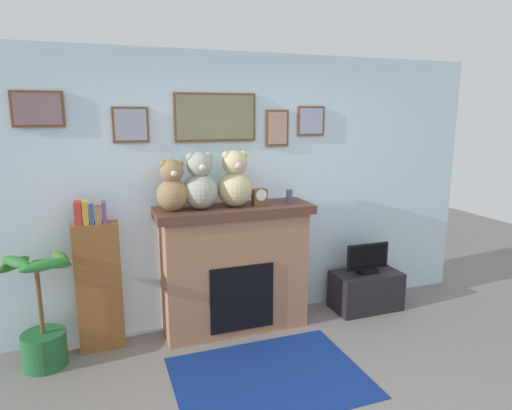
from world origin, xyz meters
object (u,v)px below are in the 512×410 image
object	(u,v)px
fireplace	(234,267)
teddy_bear_tan	(200,183)
television	(367,259)
teddy_bear_grey	(235,181)
mantel_clock	(260,197)
bookshelf	(98,282)
potted_plant	(43,324)
candle_jar	(289,196)
tv_stand	(366,290)
teddy_bear_cream	(173,188)

from	to	relation	value
fireplace	teddy_bear_tan	xyz separation A→B (m)	(-0.31, -0.02, 0.82)
television	teddy_bear_grey	bearing A→B (deg)	177.83
mantel_clock	fireplace	bearing A→B (deg)	175.47
fireplace	television	world-z (taller)	fireplace
bookshelf	television	size ratio (longest dim) A/B	2.79
potted_plant	candle_jar	bearing A→B (deg)	2.43
television	tv_stand	bearing A→B (deg)	90.00
television	teddy_bear_grey	size ratio (longest dim) A/B	0.93
tv_stand	candle_jar	world-z (taller)	candle_jar
fireplace	candle_jar	distance (m)	0.86
teddy_bear_cream	teddy_bear_tan	world-z (taller)	teddy_bear_tan
fireplace	teddy_bear_grey	xyz separation A→B (m)	(0.01, -0.02, 0.83)
mantel_clock	teddy_bear_cream	distance (m)	0.81
potted_plant	tv_stand	size ratio (longest dim) A/B	1.39
fireplace	mantel_clock	bearing A→B (deg)	-4.53
bookshelf	teddy_bear_cream	distance (m)	1.03
tv_stand	television	size ratio (longest dim) A/B	1.47
teddy_bear_cream	bookshelf	bearing A→B (deg)	175.90
bookshelf	mantel_clock	bearing A→B (deg)	-1.89
teddy_bear_grey	mantel_clock	bearing A→B (deg)	-0.27
teddy_bear_tan	teddy_bear_grey	distance (m)	0.32
teddy_bear_tan	teddy_bear_grey	size ratio (longest dim) A/B	0.99
fireplace	mantel_clock	distance (m)	0.71
tv_stand	teddy_bear_grey	distance (m)	1.88
fireplace	teddy_bear_cream	bearing A→B (deg)	-178.13
teddy_bear_cream	television	bearing A→B (deg)	-1.56
television	teddy_bear_tan	xyz separation A→B (m)	(-1.74, 0.05, 0.89)
teddy_bear_tan	teddy_bear_grey	world-z (taller)	teddy_bear_grey
television	mantel_clock	size ratio (longest dim) A/B	3.19
fireplace	teddy_bear_grey	bearing A→B (deg)	-66.11
potted_plant	teddy_bear_tan	bearing A→B (deg)	3.95
potted_plant	candle_jar	world-z (taller)	candle_jar
tv_stand	mantel_clock	bearing A→B (deg)	177.51
candle_jar	potted_plant	bearing A→B (deg)	-177.57
fireplace	bookshelf	xyz separation A→B (m)	(-1.22, 0.03, 0.01)
teddy_bear_tan	fireplace	bearing A→B (deg)	3.34
bookshelf	teddy_bear_cream	bearing A→B (deg)	-4.10
bookshelf	potted_plant	world-z (taller)	bookshelf
fireplace	potted_plant	bearing A→B (deg)	-176.17
teddy_bear_cream	teddy_bear_grey	bearing A→B (deg)	-0.01
teddy_bear_tan	teddy_bear_grey	xyz separation A→B (m)	(0.32, -0.00, 0.00)
candle_jar	mantel_clock	bearing A→B (deg)	-179.67
tv_stand	teddy_bear_tan	size ratio (longest dim) A/B	1.39
tv_stand	candle_jar	bearing A→B (deg)	176.54
bookshelf	candle_jar	xyz separation A→B (m)	(1.77, -0.05, 0.65)
potted_plant	teddy_bear_grey	size ratio (longest dim) A/B	1.91
candle_jar	teddy_bear_tan	distance (m)	0.88
television	mantel_clock	distance (m)	1.39
teddy_bear_tan	potted_plant	bearing A→B (deg)	-176.05
bookshelf	teddy_bear_tan	xyz separation A→B (m)	(0.90, -0.05, 0.82)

